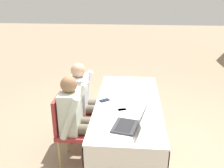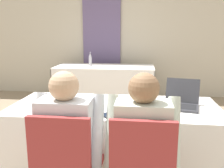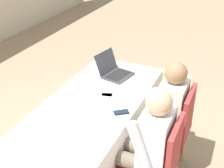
{
  "view_description": "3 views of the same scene",
  "coord_description": "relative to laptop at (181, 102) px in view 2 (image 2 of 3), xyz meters",
  "views": [
    {
      "loc": [
        2.91,
        0.04,
        2.16
      ],
      "look_at": [
        0.0,
        -0.21,
        1.0
      ],
      "focal_mm": 40.0,
      "sensor_mm": 36.0,
      "label": 1
    },
    {
      "loc": [
        0.24,
        -2.24,
        1.43
      ],
      "look_at": [
        0.0,
        -0.21,
        1.0
      ],
      "focal_mm": 40.0,
      "sensor_mm": 36.0,
      "label": 2
    },
    {
      "loc": [
        -2.15,
        -1.15,
        2.27
      ],
      "look_at": [
        0.0,
        -0.21,
        1.0
      ],
      "focal_mm": 50.0,
      "sensor_mm": 36.0,
      "label": 3
    }
  ],
  "objects": [
    {
      "name": "chair_near_left",
      "position": [
        -0.87,
        -0.75,
        -0.28
      ],
      "size": [
        0.44,
        0.44,
        0.92
      ],
      "rotation": [
        0.0,
        0.0,
        3.14
      ],
      "color": "tan",
      "rests_on": "ground_plane"
    },
    {
      "name": "wall_back",
      "position": [
        -0.61,
        3.33,
        0.56
      ],
      "size": [
        12.0,
        0.06,
        2.7
      ],
      "color": "beige",
      "rests_on": "ground_plane"
    },
    {
      "name": "paper_beside_laptop",
      "position": [
        -0.36,
        0.01,
        -0.05
      ],
      "size": [
        0.27,
        0.33,
        0.0
      ],
      "rotation": [
        0.0,
        0.0,
        0.22
      ],
      "color": "white",
      "rests_on": "conference_table_near"
    },
    {
      "name": "cell_phone",
      "position": [
        -0.64,
        -0.34,
        -0.04
      ],
      "size": [
        0.14,
        0.15,
        0.01
      ],
      "rotation": [
        0.0,
        0.0,
        0.65
      ],
      "color": "black",
      "rests_on": "conference_table_near"
    },
    {
      "name": "curtain_panel",
      "position": [
        -1.26,
        3.27,
        0.53
      ],
      "size": [
        0.83,
        0.04,
        2.65
      ],
      "color": "slate",
      "rests_on": "ground_plane"
    },
    {
      "name": "paper_left_edge",
      "position": [
        -1.3,
        -0.07,
        -0.05
      ],
      "size": [
        0.32,
        0.36,
        0.0
      ],
      "rotation": [
        0.0,
        0.0,
        0.48
      ],
      "color": "white",
      "rests_on": "conference_table_near"
    },
    {
      "name": "conference_table_far",
      "position": [
        -1.09,
        2.59,
        -0.22
      ],
      "size": [
        1.94,
        0.83,
        0.75
      ],
      "color": "white",
      "rests_on": "ground_plane"
    },
    {
      "name": "person_white_shirt",
      "position": [
        -0.35,
        -0.64,
        -0.12
      ],
      "size": [
        0.5,
        0.52,
        1.18
      ],
      "rotation": [
        0.0,
        0.0,
        3.14
      ],
      "color": "#665B4C",
      "rests_on": "ground_plane"
    },
    {
      "name": "water_bottle",
      "position": [
        -1.39,
        2.64,
        0.08
      ],
      "size": [
        0.06,
        0.06,
        0.27
      ],
      "color": "#B7B7C1",
      "rests_on": "conference_table_far"
    },
    {
      "name": "person_checkered_shirt",
      "position": [
        -0.87,
        -0.64,
        -0.12
      ],
      "size": [
        0.5,
        0.52,
        1.18
      ],
      "rotation": [
        0.0,
        0.0,
        3.14
      ],
      "color": "#665B4C",
      "rests_on": "ground_plane"
    },
    {
      "name": "laptop",
      "position": [
        0.0,
        0.0,
        0.0
      ],
      "size": [
        0.37,
        0.39,
        0.24
      ],
      "rotation": [
        0.0,
        0.0,
        -0.21
      ],
      "color": "#333338",
      "rests_on": "conference_table_near"
    },
    {
      "name": "paper_centre_table",
      "position": [
        -0.45,
        -0.21,
        -0.05
      ],
      "size": [
        0.3,
        0.35,
        0.0
      ],
      "rotation": [
        0.0,
        0.0,
        0.35
      ],
      "color": "white",
      "rests_on": "conference_table_near"
    },
    {
      "name": "conference_table_near",
      "position": [
        -0.61,
        -0.03,
        -0.22
      ],
      "size": [
        1.94,
        0.83,
        0.75
      ],
      "color": "white",
      "rests_on": "ground_plane"
    }
  ]
}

